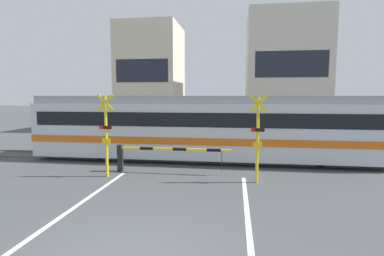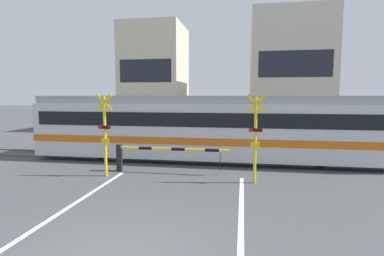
{
  "view_description": "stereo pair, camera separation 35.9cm",
  "coord_description": "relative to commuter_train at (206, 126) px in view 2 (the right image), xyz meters",
  "views": [
    {
      "loc": [
        2.06,
        -5.0,
        3.17
      ],
      "look_at": [
        0.0,
        9.26,
        1.6
      ],
      "focal_mm": 28.0,
      "sensor_mm": 36.0,
      "label": 1
    },
    {
      "loc": [
        2.42,
        -4.94,
        3.17
      ],
      "look_at": [
        0.0,
        9.26,
        1.6
      ],
      "focal_mm": 28.0,
      "sensor_mm": 36.0,
      "label": 2
    }
  ],
  "objects": [
    {
      "name": "crossing_signal_left",
      "position": [
        -3.54,
        -3.57,
        0.09
      ],
      "size": [
        0.68,
        0.15,
        3.23
      ],
      "color": "yellow",
      "rests_on": "ground_plane"
    },
    {
      "name": "road_stripe_left",
      "position": [
        -3.09,
        -8.24,
        -1.69
      ],
      "size": [
        0.14,
        10.44,
        0.01
      ],
      "color": "white",
      "rests_on": "ground_plane"
    },
    {
      "name": "building_right_of_street",
      "position": [
        5.64,
        12.71,
        3.39
      ],
      "size": [
        6.56,
        5.68,
        10.16
      ],
      "color": "beige",
      "rests_on": "ground_plane"
    },
    {
      "name": "crossing_barrier_near",
      "position": [
        -2.02,
        -2.72,
        -0.89
      ],
      "size": [
        4.7,
        0.2,
        1.12
      ],
      "color": "black",
      "rests_on": "ground_plane"
    },
    {
      "name": "crossing_barrier_far",
      "position": [
        0.68,
        2.65,
        -0.89
      ],
      "size": [
        4.7,
        0.2,
        1.12
      ],
      "color": "black",
      "rests_on": "ground_plane"
    },
    {
      "name": "crossing_signal_right",
      "position": [
        2.21,
        -3.57,
        0.09
      ],
      "size": [
        0.68,
        0.15,
        3.23
      ],
      "color": "yellow",
      "rests_on": "ground_plane"
    },
    {
      "name": "rail_track_near",
      "position": [
        -0.67,
        -0.72,
        -1.65
      ],
      "size": [
        50.0,
        0.1,
        0.08
      ],
      "color": "#5B564C",
      "rests_on": "ground_plane"
    },
    {
      "name": "commuter_train",
      "position": [
        0.0,
        0.0,
        0.0
      ],
      "size": [
        16.7,
        2.82,
        3.15
      ],
      "color": "silver",
      "rests_on": "ground_plane"
    },
    {
      "name": "road_stripe_right",
      "position": [
        1.76,
        -8.24,
        -1.69
      ],
      "size": [
        0.14,
        10.44,
        0.01
      ],
      "color": "white",
      "rests_on": "ground_plane"
    },
    {
      "name": "building_left_of_street",
      "position": [
        -6.34,
        12.71,
        3.06
      ],
      "size": [
        5.31,
        5.68,
        9.49
      ],
      "color": "beige",
      "rests_on": "ground_plane"
    },
    {
      "name": "rail_track_far",
      "position": [
        -0.67,
        0.72,
        -1.65
      ],
      "size": [
        50.0,
        0.1,
        0.08
      ],
      "color": "#5B564C",
      "rests_on": "ground_plane"
    }
  ]
}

